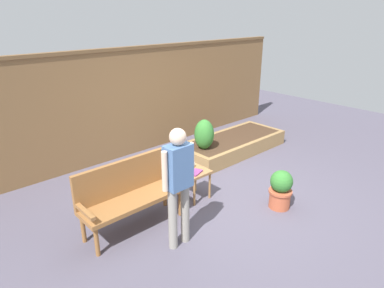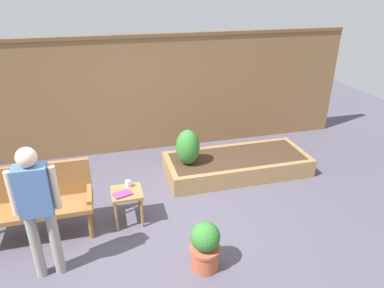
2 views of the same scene
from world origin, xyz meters
name	(u,v)px [view 1 (image 1 of 2)]	position (x,y,z in m)	size (l,w,h in m)	color
ground_plane	(225,199)	(0.00, 0.00, 0.00)	(14.00, 14.00, 0.00)	#514C5B
fence_back	(131,102)	(0.00, 2.60, 1.09)	(8.40, 0.14, 2.16)	brown
garden_bench	(129,190)	(-1.48, 0.41, 0.54)	(1.44, 0.48, 0.94)	#936033
side_table	(195,175)	(-0.33, 0.35, 0.40)	(0.40, 0.40, 0.48)	#9E7042
cup_on_table	(192,165)	(-0.29, 0.46, 0.53)	(0.11, 0.07, 0.09)	white
book_on_table	(196,172)	(-0.38, 0.27, 0.49)	(0.22, 0.14, 0.02)	#7F3875
potted_boxwood	(281,189)	(0.42, -0.72, 0.31)	(0.35, 0.35, 0.60)	#B75638
raised_planter_bed	(232,144)	(1.59, 1.25, 0.15)	(2.40, 1.00, 0.30)	#997547
shrub_near_bench	(204,134)	(0.72, 1.22, 0.59)	(0.38, 0.38, 0.58)	brown
person_by_bench	(178,178)	(-1.26, -0.37, 0.93)	(0.47, 0.20, 1.56)	gray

